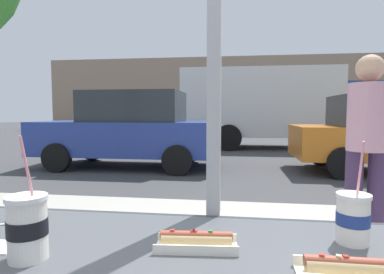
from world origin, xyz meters
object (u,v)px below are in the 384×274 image
at_px(hotdog_tray_far, 196,241).
at_px(parked_car_blue, 130,129).
at_px(soda_cup_left, 27,226).
at_px(hotdog_tray_near, 357,269).
at_px(soda_cup_right, 353,218).
at_px(pedestrian, 367,140).
at_px(box_truck, 279,105).

distance_m(hotdog_tray_far, parked_car_blue, 6.95).
distance_m(soda_cup_left, hotdog_tray_near, 0.82).
height_order(soda_cup_right, parked_car_blue, parked_car_blue).
bearing_deg(soda_cup_right, hotdog_tray_near, -106.14).
bearing_deg(pedestrian, parked_car_blue, 128.10).
bearing_deg(parked_car_blue, hotdog_tray_far, -69.82).
bearing_deg(pedestrian, soda_cup_right, -111.86).
xyz_separation_m(hotdog_tray_near, pedestrian, (0.80, 2.06, 0.13)).
height_order(soda_cup_left, hotdog_tray_far, soda_cup_left).
height_order(soda_cup_right, hotdog_tray_far, soda_cup_right).
distance_m(soda_cup_right, parked_car_blue, 7.03).
xyz_separation_m(soda_cup_left, parked_car_blue, (-1.97, 6.65, -0.11)).
xyz_separation_m(hotdog_tray_near, hotdog_tray_far, (-0.39, 0.11, 0.00)).
relative_size(parked_car_blue, pedestrian, 2.67).
relative_size(hotdog_tray_far, pedestrian, 0.15).
bearing_deg(hotdog_tray_far, hotdog_tray_near, -16.09).
relative_size(soda_cup_left, soda_cup_right, 1.07).
xyz_separation_m(soda_cup_right, pedestrian, (0.74, 1.85, 0.08)).
xyz_separation_m(soda_cup_left, hotdog_tray_near, (0.82, 0.01, -0.07)).
bearing_deg(pedestrian, box_truck, 87.03).
bearing_deg(parked_car_blue, box_truck, 49.12).
bearing_deg(hotdog_tray_near, pedestrian, 68.71).
bearing_deg(soda_cup_left, pedestrian, 52.00).
bearing_deg(parked_car_blue, hotdog_tray_near, -67.23).
xyz_separation_m(hotdog_tray_far, box_truck, (1.67, 11.23, 0.62)).
height_order(hotdog_tray_near, pedestrian, pedestrian).
bearing_deg(soda_cup_left, hotdog_tray_far, 16.02).
xyz_separation_m(hotdog_tray_far, pedestrian, (1.19, 1.95, 0.13)).
relative_size(soda_cup_left, hotdog_tray_far, 1.37).
height_order(box_truck, pedestrian, box_truck).
height_order(soda_cup_right, box_truck, box_truck).
distance_m(soda_cup_right, hotdog_tray_far, 0.46).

